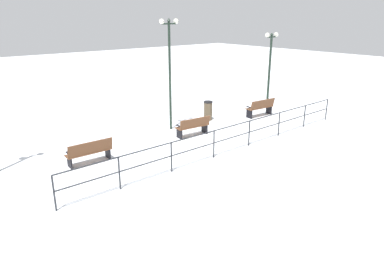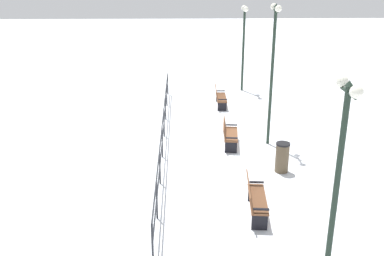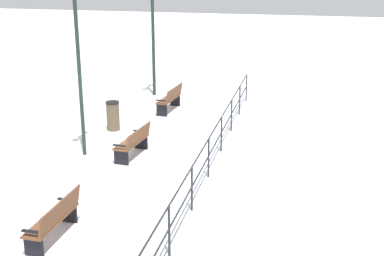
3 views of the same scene
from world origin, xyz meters
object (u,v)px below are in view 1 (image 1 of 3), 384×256
Objects in this scene: lamppost_near at (270,58)px; lamppost_middle at (170,59)px; bench_nearest at (261,107)px; bench_second at (193,126)px; trash_bin at (208,111)px; bench_third at (90,152)px.

lamppost_middle is at bearing 90.00° from lamppost_near.
bench_nearest is at bearing 120.53° from lamppost_near.
lamppost_near is 7.28m from lamppost_middle.
bench_second is at bearing 101.83° from lamppost_near.
lamppost_middle is 3.71m from trash_bin.
bench_third is at bearing 106.79° from lamppost_middle.
bench_nearest is at bearing -87.58° from bench_third.
lamppost_middle is (1.49, 0.16, 2.85)m from bench_second.
bench_nearest is at bearing -116.28° from trash_bin.
trash_bin is at bearing -50.41° from bench_second.
lamppost_middle is at bearing 12.10° from bench_second.
bench_third is 12.32m from lamppost_near.
lamppost_near is at bearing -90.01° from trash_bin.
bench_nearest is 1.07× the size of bench_second.
bench_second is 0.32× the size of lamppost_middle.
lamppost_near is 0.84× the size of lamppost_middle.
bench_third is (0.06, 4.89, 0.00)m from bench_second.
lamppost_near is (1.31, -2.21, 2.37)m from bench_nearest.
bench_third is 7.28m from trash_bin.
lamppost_near reaches higher than bench_third.
lamppost_near reaches higher than trash_bin.
bench_nearest is 4.90m from bench_second.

